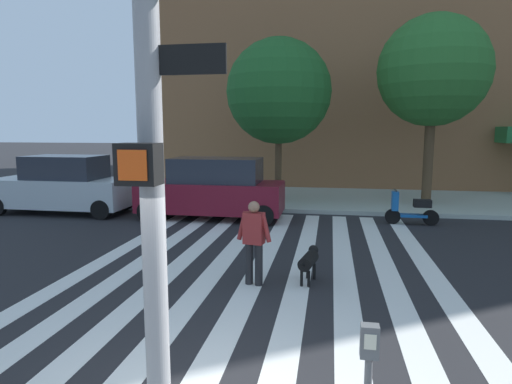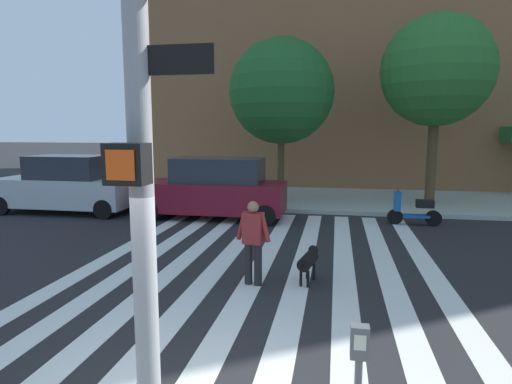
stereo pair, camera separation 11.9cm
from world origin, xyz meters
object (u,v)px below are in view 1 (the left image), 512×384
parked_car_near_curb (63,186)px  pedestrian_dog_walker (254,238)px  parking_meter_third_along (368,384)px  street_tree_middle (433,71)px  street_tree_nearest (279,92)px  traffic_light_pole (145,49)px  parked_scooter (412,210)px  parked_car_behind_first (213,189)px  dog_on_leash (309,260)px

parked_car_near_curb → pedestrian_dog_walker: 9.99m
parking_meter_third_along → street_tree_middle: (3.35, 14.18, 4.08)m
pedestrian_dog_walker → street_tree_nearest: bearing=94.0°
street_tree_middle → pedestrian_dog_walker: (-5.08, -9.48, -4.18)m
traffic_light_pole → parked_scooter: (3.81, 11.13, -3.04)m
traffic_light_pole → pedestrian_dog_walker: traffic_light_pole is taller
parked_car_behind_first → parked_car_near_curb: bearing=180.0°
traffic_light_pole → street_tree_middle: 15.42m
parked_car_behind_first → dog_on_leash: 6.66m
street_tree_middle → dog_on_leash: bearing=-113.9°
parked_car_near_curb → street_tree_nearest: size_ratio=0.77×
traffic_light_pole → street_tree_nearest: (-0.79, 14.11, 0.91)m
parked_car_near_curb → traffic_light_pole: bearing=-53.5°
parked_scooter → street_tree_nearest: 6.75m
parked_car_behind_first → traffic_light_pole: bearing=-76.6°
street_tree_nearest → street_tree_middle: bearing=4.1°
parked_car_near_curb → street_tree_middle: size_ratio=0.69×
street_tree_middle → pedestrian_dog_walker: bearing=-118.2°
traffic_light_pole → dog_on_leash: size_ratio=5.40×
parked_car_behind_first → street_tree_middle: bearing=24.9°
parking_meter_third_along → parked_scooter: parking_meter_third_along is taller
street_tree_middle → parked_car_near_curb: bearing=-165.0°
parking_meter_third_along → street_tree_middle: street_tree_middle is taller
parked_scooter → dog_on_leash: size_ratio=1.52×
parking_meter_third_along → street_tree_nearest: 14.38m
pedestrian_dog_walker → traffic_light_pole: bearing=-88.3°
parked_car_behind_first → pedestrian_dog_walker: parked_car_behind_first is taller
parking_meter_third_along → street_tree_middle: size_ratio=0.19×
traffic_light_pole → parked_car_near_curb: size_ratio=1.19×
parked_car_near_curb → parked_car_behind_first: size_ratio=1.02×
parked_scooter → dog_on_leash: bearing=-117.0°
parked_scooter → street_tree_middle: street_tree_middle is taller
parked_scooter → parked_car_near_curb: bearing=-179.5°
parked_car_behind_first → street_tree_nearest: bearing=59.2°
parking_meter_third_along → parked_car_behind_first: 11.48m
dog_on_leash → parking_meter_third_along: bearing=-82.1°
parking_meter_third_along → dog_on_leash: (-0.70, 5.04, -0.59)m
traffic_light_pole → parked_car_near_curb: (-8.16, 11.02, -2.54)m
street_tree_middle → pedestrian_dog_walker: size_ratio=4.29×
traffic_light_pole → pedestrian_dog_walker: (-0.15, 5.04, -2.59)m
traffic_light_pole → parked_scooter: bearing=71.1°
street_tree_nearest → pedestrian_dog_walker: 9.74m
parked_car_near_curb → street_tree_nearest: street_tree_nearest is taller
parked_scooter → pedestrian_dog_walker: size_ratio=0.99×
street_tree_nearest → dog_on_leash: size_ratio=5.87×
traffic_light_pole → parked_scooter: size_ratio=3.56×
traffic_light_pole → pedestrian_dog_walker: size_ratio=3.54×
parked_car_behind_first → dog_on_leash: (3.51, -5.64, -0.55)m
parked_car_behind_first → pedestrian_dog_walker: 6.47m
street_tree_nearest → dog_on_leash: bearing=-79.1°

